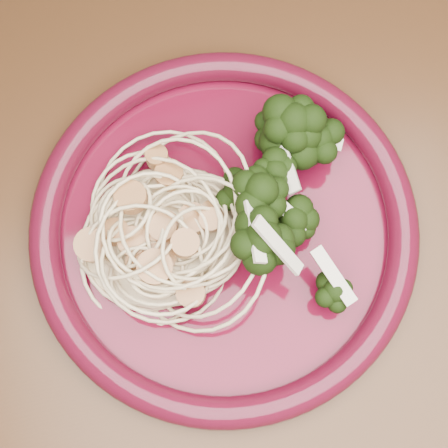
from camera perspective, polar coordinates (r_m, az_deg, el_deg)
dining_table at (r=0.62m, az=6.26°, el=-5.50°), size 1.20×0.80×0.75m
dinner_plate at (r=0.51m, az=0.00°, el=-0.26°), size 0.37×0.37×0.03m
spaghetti_pile at (r=0.50m, az=-5.60°, el=-0.72°), size 0.16×0.14×0.03m
scallop_cluster at (r=0.47m, az=-6.03°, el=0.50°), size 0.15×0.15×0.04m
broccoli_pile at (r=0.50m, az=6.93°, el=1.45°), size 0.12×0.17×0.05m
onion_garnish at (r=0.47m, az=7.40°, el=2.68°), size 0.08×0.11×0.05m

